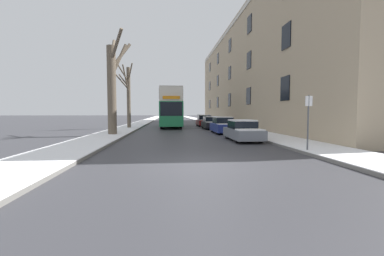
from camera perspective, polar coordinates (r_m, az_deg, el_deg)
name	(u,v)px	position (r m, az deg, el deg)	size (l,w,h in m)	color
ground_plane	(207,165)	(9.04, 3.33, -8.15)	(320.00, 320.00, 0.00)	#38383D
sidewalk_left	(149,120)	(61.95, -9.48, 1.80)	(2.79, 130.00, 0.16)	slate
sidewalk_right	(199,120)	(62.20, 1.48, 1.86)	(2.79, 130.00, 0.16)	slate
terrace_facade_right	(261,75)	(38.59, 15.04, 11.23)	(9.10, 49.65, 14.22)	tan
bare_tree_left_0	(113,85)	(20.90, -17.22, 9.15)	(1.72, 3.82, 7.93)	brown
bare_tree_left_1	(128,94)	(29.26, -14.10, 7.35)	(2.44, 2.08, 7.75)	brown
double_decker_bus	(171,106)	(32.40, -4.74, 4.83)	(2.57, 11.52, 4.60)	#1E7A47
parked_car_0	(243,131)	(16.87, 11.20, -0.65)	(1.70, 4.10, 1.35)	slate
parked_car_1	(223,126)	(22.72, 6.90, 0.53)	(1.70, 4.20, 1.44)	navy
parked_car_2	(211,123)	(28.76, 4.32, 1.12)	(1.81, 4.41, 1.39)	black
parked_car_3	(204,121)	(34.46, 2.73, 1.59)	(1.87, 4.32, 1.52)	maroon
pedestrian_left_sidewalk	(113,123)	(23.42, -17.14, 0.98)	(0.34, 0.34, 1.58)	#4C4742
street_sign_post	(308,120)	(12.44, 24.40, 1.58)	(0.32, 0.07, 2.57)	#4C4F54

